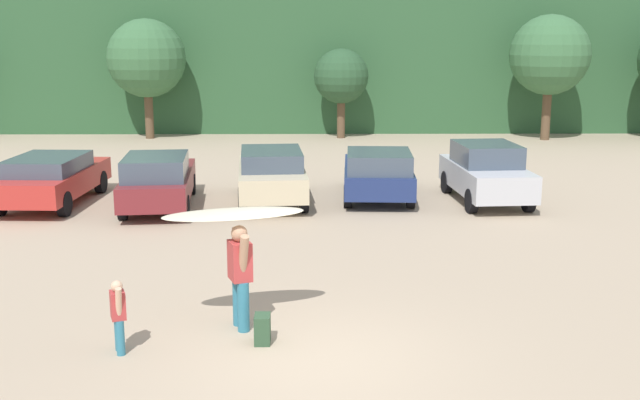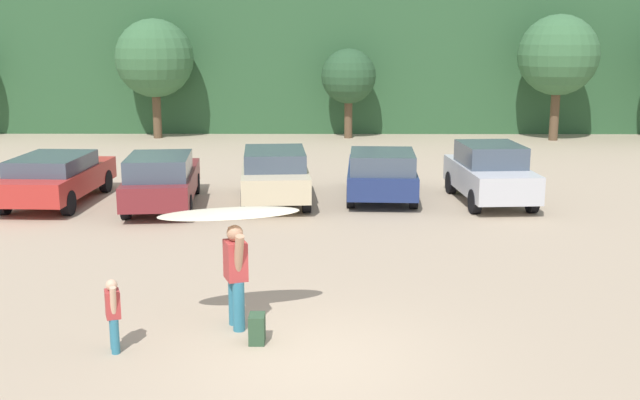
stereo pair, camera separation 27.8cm
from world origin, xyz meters
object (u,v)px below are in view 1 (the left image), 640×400
parked_car_silver (486,172)px  parked_car_maroon (158,180)px  parked_car_navy (378,173)px  person_adult (240,271)px  surfboard_cream (234,214)px  parked_car_champagne (271,174)px  backpack_dropped (262,329)px  parked_car_red (51,177)px  person_child (118,312)px

parked_car_silver → parked_car_maroon: bearing=89.8°
parked_car_maroon → parked_car_navy: bearing=-85.4°
person_adult → surfboard_cream: surfboard_cream is taller
parked_car_champagne → surfboard_cream: 9.46m
parked_car_maroon → parked_car_champagne: size_ratio=1.08×
parked_car_maroon → surfboard_cream: bearing=-166.9°
person_adult → surfboard_cream: 0.91m
parked_car_navy → person_adult: person_adult is taller
surfboard_cream → backpack_dropped: (0.47, -0.74, -1.63)m
parked_car_maroon → parked_car_navy: 6.14m
parked_car_maroon → parked_car_silver: size_ratio=1.16×
parked_car_red → parked_car_maroon: 3.07m
parked_car_silver → backpack_dropped: bearing=146.5°
surfboard_cream → person_adult: bearing=115.0°
parked_car_maroon → surfboard_cream: 9.25m
parked_car_navy → person_child: (-4.75, -10.85, -0.13)m
parked_car_champagne → parked_car_navy: (3.01, 0.38, -0.05)m
parked_car_maroon → parked_car_navy: size_ratio=1.10×
parked_car_silver → surfboard_cream: 11.22m
backpack_dropped → parked_car_navy: bearing=75.8°
parked_car_navy → backpack_dropped: size_ratio=9.75×
person_child → backpack_dropped: 2.16m
parked_car_silver → person_child: bearing=139.2°
surfboard_cream → parked_car_champagne: bearing=-104.9°
parked_car_champagne → person_child: parked_car_champagne is taller
parked_car_navy → parked_car_silver: bearing=-95.2°
parked_car_champagne → parked_car_silver: 6.01m
person_child → surfboard_cream: size_ratio=0.48×
person_adult → surfboard_cream: size_ratio=0.72×
person_child → parked_car_navy: bearing=-133.7°
surfboard_cream → parked_car_red: bearing=-71.3°
person_adult → parked_car_navy: bearing=-127.1°
parked_car_champagne → parked_car_maroon: bearing=98.1°
parked_car_maroon → parked_car_champagne: bearing=-82.7°
parked_car_red → surfboard_cream: size_ratio=2.00×
parked_car_champagne → person_adult: person_adult is taller
person_child → backpack_dropped: size_ratio=2.49×
parked_car_red → parked_car_maroon: bearing=-96.2°
parked_car_navy → backpack_dropped: parked_car_navy is taller
parked_car_silver → person_adult: person_adult is taller
parked_car_silver → person_adult: bearing=143.3°
surfboard_cream → person_child: bearing=19.2°
parked_car_champagne → backpack_dropped: size_ratio=9.89×
parked_car_red → parked_car_maroon: (3.04, -0.47, 0.02)m
parked_car_red → person_adult: 11.09m
parked_car_silver → person_child: parked_car_silver is taller
parked_car_navy → person_child: bearing=159.2°
parked_car_navy → surfboard_cream: size_ratio=1.87×
parked_car_champagne → parked_car_silver: size_ratio=1.08×
parked_car_champagne → surfboard_cream: size_ratio=1.90×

